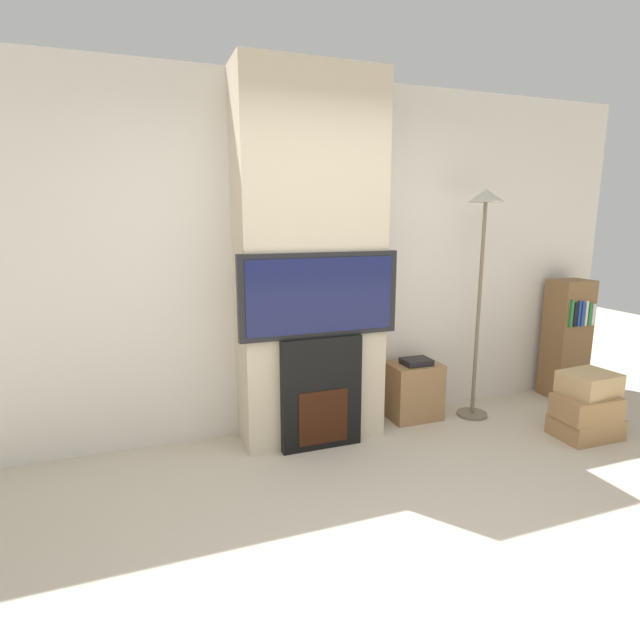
% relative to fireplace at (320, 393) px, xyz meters
% --- Properties ---
extents(ground_plane, '(14.00, 14.00, 0.00)m').
position_rel_fireplace_xyz_m(ground_plane, '(0.00, -1.58, -0.42)').
color(ground_plane, beige).
extents(wall_back, '(6.00, 0.06, 2.70)m').
position_rel_fireplace_xyz_m(wall_back, '(0.00, 0.45, 0.93)').
color(wall_back, silver).
rests_on(wall_back, ground_plane).
extents(chimney_breast, '(1.07, 0.42, 2.70)m').
position_rel_fireplace_xyz_m(chimney_breast, '(0.00, 0.21, 0.93)').
color(chimney_breast, beige).
rests_on(chimney_breast, ground_plane).
extents(fireplace, '(0.61, 0.15, 0.84)m').
position_rel_fireplace_xyz_m(fireplace, '(0.00, 0.00, 0.00)').
color(fireplace, black).
rests_on(fireplace, ground_plane).
extents(television, '(1.17, 0.07, 0.60)m').
position_rel_fireplace_xyz_m(television, '(0.00, -0.00, 0.72)').
color(television, black).
rests_on(television, fireplace).
extents(floor_lamp, '(0.29, 0.29, 1.90)m').
position_rel_fireplace_xyz_m(floor_lamp, '(1.43, 0.09, 1.04)').
color(floor_lamp, '#726651').
rests_on(floor_lamp, ground_plane).
extents(box_stack, '(0.50, 0.38, 0.51)m').
position_rel_fireplace_xyz_m(box_stack, '(1.99, -0.56, -0.18)').
color(box_stack, '#A37A4C').
rests_on(box_stack, ground_plane).
extents(media_stand, '(0.43, 0.33, 0.53)m').
position_rel_fireplace_xyz_m(media_stand, '(0.93, 0.23, -0.17)').
color(media_stand, '#997047').
rests_on(media_stand, ground_plane).
extents(bookshelf, '(0.36, 0.30, 1.11)m').
position_rel_fireplace_xyz_m(bookshelf, '(2.56, 0.22, 0.14)').
color(bookshelf, brown).
rests_on(bookshelf, ground_plane).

